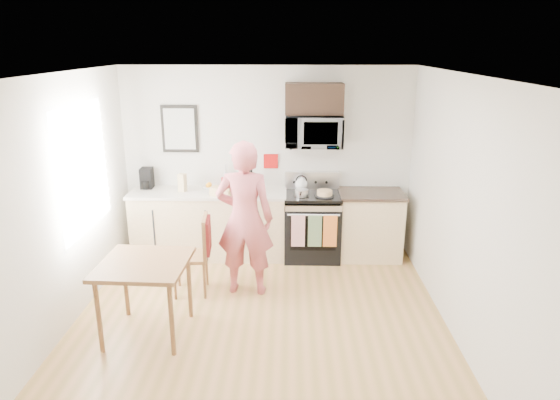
{
  "coord_description": "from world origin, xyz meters",
  "views": [
    {
      "loc": [
        0.32,
        -4.52,
        2.87
      ],
      "look_at": [
        0.2,
        1.0,
        1.13
      ],
      "focal_mm": 32.0,
      "sensor_mm": 36.0,
      "label": 1
    }
  ],
  "objects_px": {
    "dining_table": "(144,271)",
    "cake": "(325,193)",
    "microwave": "(314,131)",
    "chair": "(201,244)",
    "person": "(245,219)",
    "range": "(312,227)"
  },
  "relations": [
    {
      "from": "dining_table",
      "to": "cake",
      "type": "distance_m",
      "value": 2.69
    },
    {
      "from": "range",
      "to": "cake",
      "type": "xyz_separation_m",
      "value": [
        0.15,
        -0.12,
        0.53
      ]
    },
    {
      "from": "range",
      "to": "cake",
      "type": "relative_size",
      "value": 4.66
    },
    {
      "from": "chair",
      "to": "person",
      "type": "bearing_deg",
      "value": -1.01
    },
    {
      "from": "microwave",
      "to": "dining_table",
      "type": "height_order",
      "value": "microwave"
    },
    {
      "from": "dining_table",
      "to": "chair",
      "type": "bearing_deg",
      "value": 66.07
    },
    {
      "from": "cake",
      "to": "microwave",
      "type": "bearing_deg",
      "value": 123.83
    },
    {
      "from": "person",
      "to": "cake",
      "type": "relative_size",
      "value": 7.43
    },
    {
      "from": "dining_table",
      "to": "chair",
      "type": "height_order",
      "value": "chair"
    },
    {
      "from": "microwave",
      "to": "dining_table",
      "type": "distance_m",
      "value": 2.94
    },
    {
      "from": "cake",
      "to": "chair",
      "type": "bearing_deg",
      "value": -147.52
    },
    {
      "from": "person",
      "to": "chair",
      "type": "bearing_deg",
      "value": 7.54
    },
    {
      "from": "microwave",
      "to": "cake",
      "type": "xyz_separation_m",
      "value": [
        0.15,
        -0.23,
        -0.8
      ]
    },
    {
      "from": "dining_table",
      "to": "cake",
      "type": "xyz_separation_m",
      "value": [
        1.91,
        1.87,
        0.25
      ]
    },
    {
      "from": "microwave",
      "to": "range",
      "type": "bearing_deg",
      "value": -89.94
    },
    {
      "from": "microwave",
      "to": "chair",
      "type": "bearing_deg",
      "value": -138.76
    },
    {
      "from": "microwave",
      "to": "cake",
      "type": "distance_m",
      "value": 0.84
    },
    {
      "from": "person",
      "to": "chair",
      "type": "height_order",
      "value": "person"
    },
    {
      "from": "microwave",
      "to": "person",
      "type": "xyz_separation_m",
      "value": [
        -0.83,
        -1.15,
        -0.84
      ]
    },
    {
      "from": "person",
      "to": "chair",
      "type": "relative_size",
      "value": 1.93
    },
    {
      "from": "microwave",
      "to": "person",
      "type": "bearing_deg",
      "value": -125.93
    },
    {
      "from": "chair",
      "to": "cake",
      "type": "height_order",
      "value": "cake"
    }
  ]
}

